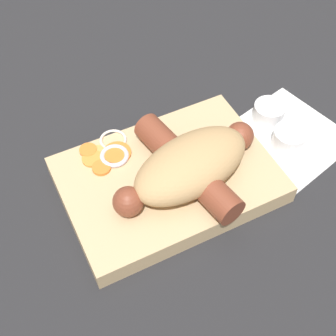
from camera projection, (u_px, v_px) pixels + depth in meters
The scene contains 8 objects.
ground_plane at pixel (168, 186), 0.59m from camera, with size 3.00×3.00×0.00m, color #232326.
food_tray at pixel (168, 180), 0.58m from camera, with size 0.26×0.18×0.03m.
bread_roll at pixel (191, 165), 0.54m from camera, with size 0.17×0.11×0.05m.
sausage at pixel (186, 166), 0.55m from camera, with size 0.20×0.17×0.04m.
pickled_veggies at pixel (108, 153), 0.59m from camera, with size 0.07×0.07×0.01m.
napkin at pixel (288, 137), 0.64m from camera, with size 0.17×0.17×0.00m.
condiment_cup_near at pixel (289, 139), 0.62m from camera, with size 0.04×0.04×0.03m.
condiment_cup_far at pixel (269, 113), 0.65m from camera, with size 0.04×0.04×0.03m.
Camera 1 is at (0.15, 0.31, 0.48)m, focal length 50.00 mm.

